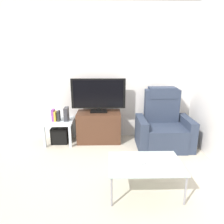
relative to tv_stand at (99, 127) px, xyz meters
name	(u,v)px	position (x,y,z in m)	size (l,w,h in m)	color
ground_plane	(98,162)	(0.02, -0.85, -0.30)	(6.40, 6.40, 0.00)	beige
wall_back	(99,74)	(0.02, 0.28, 1.00)	(6.40, 0.06, 2.60)	silver
tv_stand	(99,127)	(0.00, 0.00, 0.00)	(0.84, 0.44, 0.60)	#4C2D1E
television	(98,95)	(0.00, 0.02, 0.64)	(1.02, 0.20, 0.65)	black
recliner_armchair	(163,127)	(1.21, -0.23, 0.07)	(0.98, 0.78, 1.08)	#2D384C
side_table	(59,124)	(-0.76, -0.04, 0.08)	(0.54, 0.54, 0.45)	silver
subwoofer_box	(60,135)	(-0.76, -0.04, -0.15)	(0.31, 0.31, 0.31)	black
book_leftmost	(53,115)	(-0.86, -0.06, 0.26)	(0.04, 0.13, 0.22)	purple
book_middle	(55,116)	(-0.82, -0.06, 0.24)	(0.03, 0.14, 0.19)	gold
book_rightmost	(59,116)	(-0.76, -0.06, 0.25)	(0.04, 0.12, 0.19)	#262626
game_console	(66,114)	(-0.62, -0.03, 0.27)	(0.07, 0.20, 0.25)	#333338
coffee_table	(145,164)	(0.63, -1.54, 0.07)	(0.90, 0.60, 0.39)	#B2C6C1
cell_phone	(141,161)	(0.58, -1.51, 0.10)	(0.07, 0.15, 0.01)	#B7B7BC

